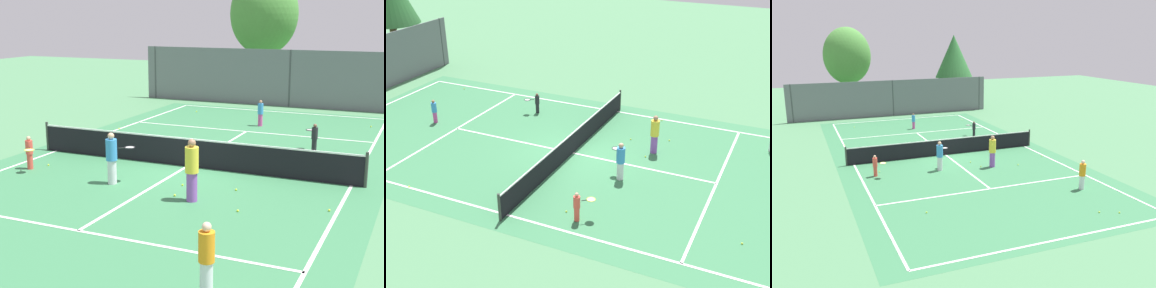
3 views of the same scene
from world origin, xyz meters
The scene contains 24 objects.
ground_plane centered at (0.00, 0.00, 0.00)m, with size 80.00×80.00×0.00m, color #4C8456.
court_surface centered at (0.00, 0.00, 0.00)m, with size 13.00×25.00×0.01m.
tennis_net centered at (0.00, 0.00, 0.51)m, with size 11.90×0.10×1.10m.
perimeter_fence centered at (0.00, 14.00, 1.60)m, with size 18.00×0.12×3.20m.
tree_0 centered at (-3.15, 19.14, 5.15)m, with size 4.49×3.93×7.87m.
tree_1 centered at (6.88, 16.57, 5.01)m, with size 3.73×3.73×7.12m.
player_0 centered at (0.18, 7.88, 0.62)m, with size 0.26×0.26×1.22m.
player_1 centered at (3.54, 3.83, 0.58)m, with size 0.61×0.79×1.10m.
player_2 centered at (1.61, -3.26, 0.91)m, with size 0.38×0.38×1.78m.
player_3 centered at (-4.71, -2.47, 0.60)m, with size 0.69×0.75×1.14m.
player_4 centered at (-1.29, -2.75, 0.83)m, with size 0.83×0.78×1.61m.
player_5 centered at (4.03, -8.05, 0.74)m, with size 0.31×0.31×1.44m.
tennis_ball_0 centered at (1.00, -3.09, 0.03)m, with size 0.07×0.07×0.07m, color #CCE533.
tennis_ball_1 centered at (3.73, -10.97, 0.03)m, with size 0.07×0.07×0.07m, color #CCE533.
tennis_ball_2 centered at (-5.48, 4.54, 0.03)m, with size 0.07×0.07×0.07m, color #CCE533.
tennis_ball_3 centered at (4.98, 9.68, 0.03)m, with size 0.07×0.07×0.07m, color #CCE533.
tennis_ball_4 centered at (-4.43, -1.87, 0.03)m, with size 0.07×0.07×0.07m, color #CCE533.
tennis_ball_5 centered at (-3.67, -7.96, 0.03)m, with size 0.07×0.07×0.07m, color #CCE533.
tennis_ball_6 centered at (0.78, -2.10, 0.03)m, with size 0.07×0.07×0.07m, color #CCE533.
tennis_ball_7 centered at (3.08, -3.58, 0.03)m, with size 0.07×0.07×0.07m, color #CCE533.
tennis_ball_8 centered at (2.44, -1.88, 0.03)m, with size 0.07×0.07×0.07m, color #CCE533.
tennis_ball_9 centered at (2.98, -10.63, 0.03)m, with size 0.07×0.07×0.07m, color #CCE533.
tennis_ball_10 centered at (-4.06, 10.16, 0.03)m, with size 0.07×0.07×0.07m, color #CCE533.
tennis_ball_11 centered at (5.29, -2.56, 0.03)m, with size 0.07×0.07×0.07m, color #CCE533.
Camera 3 is at (-8.34, -23.58, 7.18)m, focal length 39.61 mm.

